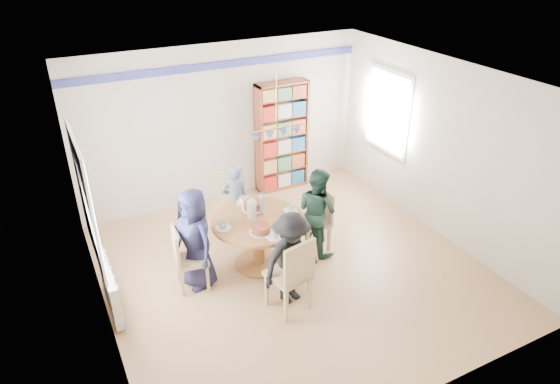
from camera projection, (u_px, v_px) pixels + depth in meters
ground at (293, 269)px, 7.06m from camera, size 5.00×5.00×0.00m
room_shell at (248, 144)px, 6.87m from camera, size 5.00×5.00×5.00m
radiator at (110, 287)px, 6.17m from camera, size 0.12×1.00×0.60m
dining_table at (258, 231)px, 6.91m from camera, size 1.30×1.30×0.75m
chair_left at (185, 256)px, 6.47m from camera, size 0.45×0.45×0.92m
chair_right at (319, 217)px, 7.33m from camera, size 0.46×0.46×0.94m
chair_far at (229, 199)px, 7.72m from camera, size 0.59×0.59×1.03m
chair_near at (293, 273)px, 6.04m from camera, size 0.55×0.55×1.05m
person_left at (195, 239)px, 6.48m from camera, size 0.62×0.78×1.41m
person_right at (317, 211)px, 7.19m from camera, size 0.66×0.76×1.33m
person_far at (235, 200)px, 7.63m from camera, size 0.47×0.34×1.19m
person_near at (291, 259)px, 6.19m from camera, size 0.91×0.64×1.28m
bookshelf at (282, 138)px, 8.86m from camera, size 0.94×0.28×1.98m
tableware at (255, 215)px, 6.79m from camera, size 1.22×1.22×0.32m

